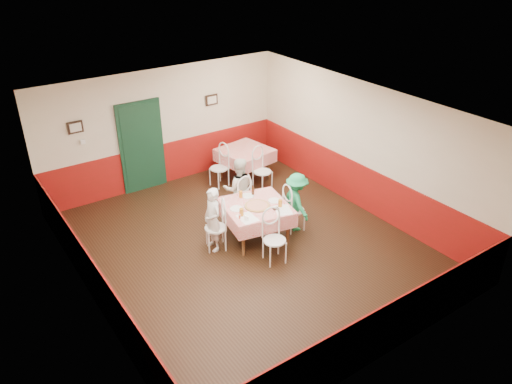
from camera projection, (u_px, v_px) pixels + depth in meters
floor at (247, 246)px, 9.82m from camera, size 7.00×7.00×0.00m
ceiling at (245, 110)px, 8.50m from camera, size 7.00×7.00×0.00m
back_wall at (163, 128)px, 11.70m from camera, size 6.00×0.10×2.80m
front_wall at (392, 281)px, 6.62m from camera, size 6.00×0.10×2.80m
left_wall at (83, 234)px, 7.66m from camera, size 0.10×7.00×2.80m
right_wall at (362, 147)px, 10.67m from camera, size 0.10×7.00×2.80m
wainscot_back at (167, 163)px, 12.12m from camera, size 6.00×0.03×1.00m
wainscot_front at (383, 332)px, 7.06m from camera, size 6.00×0.03×1.00m
wainscot_left at (93, 280)px, 8.09m from camera, size 0.03×7.00×1.00m
wainscot_right at (358, 185)px, 11.08m from camera, size 0.03×7.00×1.00m
door at (142, 148)px, 11.53m from camera, size 0.96×0.06×2.10m
picture_left at (75, 127)px, 10.45m from camera, size 0.32×0.03×0.26m
picture_right at (212, 100)px, 12.11m from camera, size 0.32×0.03×0.26m
thermostat at (83, 142)px, 10.67m from camera, size 0.10×0.03×0.10m
main_table at (256, 222)px, 9.92m from camera, size 1.43×1.43×0.77m
second_table at (245, 164)px, 12.35m from camera, size 1.29×1.29×0.77m
chair_left at (216, 228)px, 9.58m from camera, size 0.55×0.55×0.90m
chair_right at (294, 210)px, 10.19m from camera, size 0.47×0.47×0.90m
chair_far at (240, 200)px, 10.57m from camera, size 0.44×0.44×0.90m
chair_near at (275, 240)px, 9.20m from camera, size 0.49×0.49×0.90m
chair_second_a at (219, 168)px, 11.94m from camera, size 0.48×0.48×0.90m
chair_second_b at (263, 172)px, 11.77m from camera, size 0.48×0.48×0.90m
pizza at (257, 206)px, 9.69m from camera, size 0.57×0.57×0.03m
plate_left at (236, 209)px, 9.60m from camera, size 0.29×0.29×0.01m
plate_right at (274, 201)px, 9.88m from camera, size 0.29×0.29×0.01m
plate_far at (248, 196)px, 10.06m from camera, size 0.29×0.29×0.01m
glass_a at (242, 212)px, 9.35m from camera, size 0.10×0.10×0.15m
glass_b at (280, 203)px, 9.65m from camera, size 0.09×0.09×0.14m
glass_c at (241, 194)px, 9.99m from camera, size 0.09×0.09×0.14m
beer_bottle at (253, 191)px, 10.06m from camera, size 0.06×0.06×0.20m
shaker_a at (245, 218)px, 9.22m from camera, size 0.04×0.04×0.09m
shaker_b at (248, 218)px, 9.21m from camera, size 0.04×0.04×0.09m
shaker_c at (240, 217)px, 9.27m from camera, size 0.04×0.04×0.09m
menu_left at (247, 218)px, 9.30m from camera, size 0.32×0.41×0.00m
menu_right at (283, 210)px, 9.57m from camera, size 0.43×0.49×0.00m
wallet at (276, 209)px, 9.60m from camera, size 0.12×0.11×0.02m
diner_left at (213, 220)px, 9.47m from camera, size 0.32×0.48×1.30m
diner_far at (239, 189)px, 10.50m from camera, size 0.83×0.76×1.38m
diner_right at (296, 202)px, 10.12m from camera, size 0.61×0.88×1.25m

